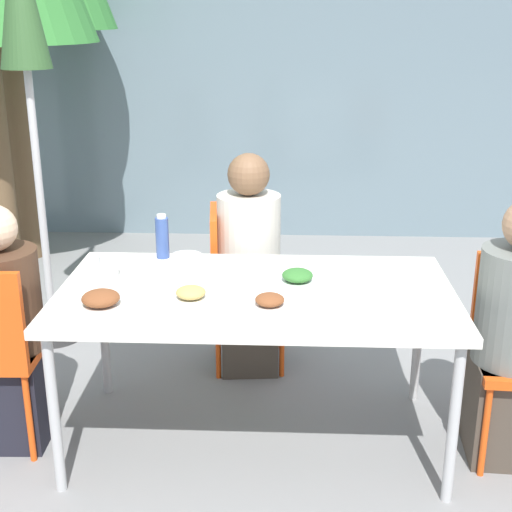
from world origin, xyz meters
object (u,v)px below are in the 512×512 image
object	(u,v)px
drinking_cup	(109,267)
salad_bowl	(187,261)
person_far	(249,270)
person_left	(6,335)
bottle	(162,237)
closed_umbrella	(24,37)
chair_far	(234,275)

from	to	relation	value
drinking_cup	salad_bowl	xyz separation A→B (m)	(0.33, 0.17, -0.03)
person_far	salad_bowl	xyz separation A→B (m)	(-0.27, -0.44, 0.20)
person_left	bottle	distance (m)	0.83
person_far	drinking_cup	distance (m)	0.87
person_left	closed_umbrella	size ratio (longest dim) A/B	0.47
person_far	drinking_cup	xyz separation A→B (m)	(-0.59, -0.60, 0.23)
chair_far	bottle	world-z (taller)	bottle
bottle	salad_bowl	xyz separation A→B (m)	(0.13, -0.12, -0.08)
person_left	person_far	xyz separation A→B (m)	(1.03, 0.75, 0.05)
drinking_cup	salad_bowl	bearing A→B (deg)	27.07
closed_umbrella	drinking_cup	world-z (taller)	closed_umbrella
person_left	bottle	xyz separation A→B (m)	(0.63, 0.44, 0.32)
person_far	closed_umbrella	size ratio (longest dim) A/B	0.50
chair_far	person_far	world-z (taller)	person_far
person_left	drinking_cup	world-z (taller)	person_left
person_left	chair_far	distance (m)	1.23
person_left	closed_umbrella	world-z (taller)	closed_umbrella
person_far	bottle	world-z (taller)	person_far
drinking_cup	bottle	bearing A→B (deg)	56.06
drinking_cup	salad_bowl	world-z (taller)	drinking_cup
person_left	closed_umbrella	bearing A→B (deg)	97.22
chair_far	closed_umbrella	bearing A→B (deg)	-110.18
bottle	drinking_cup	bearing A→B (deg)	-123.94
person_left	person_far	distance (m)	1.27
person_far	bottle	bearing A→B (deg)	-57.29
person_far	salad_bowl	distance (m)	0.55
drinking_cup	salad_bowl	distance (m)	0.37
chair_far	closed_umbrella	xyz separation A→B (m)	(-1.12, 0.29, 1.22)
chair_far	salad_bowl	distance (m)	0.57
chair_far	salad_bowl	size ratio (longest dim) A/B	6.17
bottle	salad_bowl	size ratio (longest dim) A/B	1.51
chair_far	bottle	xyz separation A→B (m)	(-0.31, -0.36, 0.32)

